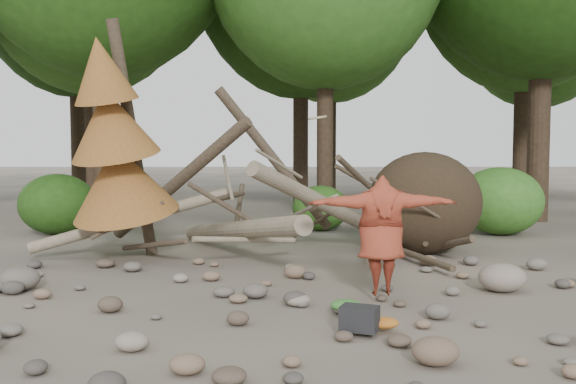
{
  "coord_description": "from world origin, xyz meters",
  "views": [
    {
      "loc": [
        -0.18,
        -8.03,
        2.07
      ],
      "look_at": [
        -0.08,
        1.5,
        1.4
      ],
      "focal_mm": 40.0,
      "sensor_mm": 36.0,
      "label": 1
    }
  ],
  "objects": [
    {
      "name": "ground",
      "position": [
        0.0,
        0.0,
        0.0
      ],
      "size": [
        120.0,
        120.0,
        0.0
      ],
      "primitive_type": "plane",
      "color": "#514C44",
      "rests_on": "ground"
    },
    {
      "name": "deadfall_pile",
      "position": [
        2.02,
        4.24,
        0.95
      ],
      "size": [
        8.55,
        5.24,
        3.3
      ],
      "color": "#332619",
      "rests_on": "ground"
    },
    {
      "name": "dead_conifer",
      "position": [
        -3.12,
        3.37,
        2.11
      ],
      "size": [
        2.06,
        2.16,
        4.35
      ],
      "color": "#4C3F30",
      "rests_on": "ground"
    },
    {
      "name": "bush_left",
      "position": [
        -5.5,
        7.2,
        0.72
      ],
      "size": [
        1.8,
        1.8,
        1.44
      ],
      "primitive_type": "ellipsoid",
      "color": "#244D14",
      "rests_on": "ground"
    },
    {
      "name": "bush_mid",
      "position": [
        0.8,
        7.8,
        0.56
      ],
      "size": [
        1.4,
        1.4,
        1.12
      ],
      "primitive_type": "ellipsoid",
      "color": "#2F621C",
      "rests_on": "ground"
    },
    {
      "name": "bush_right",
      "position": [
        5.0,
        7.0,
        0.8
      ],
      "size": [
        2.0,
        2.0,
        1.6
      ],
      "primitive_type": "ellipsoid",
      "color": "#3B7424",
      "rests_on": "ground"
    },
    {
      "name": "frisbee_thrower",
      "position": [
        1.17,
        0.5,
        0.89
      ],
      "size": [
        2.0,
        0.55,
        2.42
      ],
      "color": "maroon",
      "rests_on": "ground"
    },
    {
      "name": "backpack",
      "position": [
        0.68,
        -1.13,
        0.13
      ],
      "size": [
        0.47,
        0.4,
        0.27
      ],
      "primitive_type": "cube",
      "rotation": [
        0.0,
        0.0,
        -0.39
      ],
      "color": "black",
      "rests_on": "ground"
    },
    {
      "name": "cloth_green",
      "position": [
        0.62,
        -0.26,
        0.07
      ],
      "size": [
        0.38,
        0.32,
        0.14
      ],
      "primitive_type": "ellipsoid",
      "color": "#336C2B",
      "rests_on": "ground"
    },
    {
      "name": "cloth_orange",
      "position": [
        0.97,
        -1.01,
        0.06
      ],
      "size": [
        0.33,
        0.27,
        0.12
      ],
      "primitive_type": "ellipsoid",
      "color": "#AF601E",
      "rests_on": "ground"
    },
    {
      "name": "boulder_front_right",
      "position": [
        1.28,
        -2.09,
        0.14
      ],
      "size": [
        0.45,
        0.41,
        0.27
      ],
      "primitive_type": "ellipsoid",
      "color": "brown",
      "rests_on": "ground"
    },
    {
      "name": "boulder_mid_right",
      "position": [
        2.99,
        0.99,
        0.2
      ],
      "size": [
        0.68,
        0.61,
        0.41
      ],
      "primitive_type": "ellipsoid",
      "color": "gray",
      "rests_on": "ground"
    },
    {
      "name": "boulder_mid_left",
      "position": [
        -3.96,
        1.16,
        0.17
      ],
      "size": [
        0.57,
        0.52,
        0.34
      ],
      "primitive_type": "ellipsoid",
      "color": "#645C54",
      "rests_on": "ground"
    }
  ]
}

